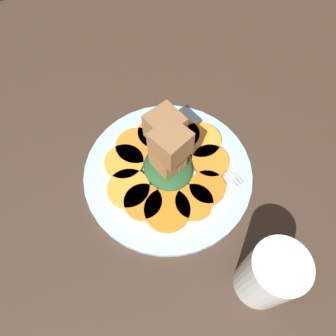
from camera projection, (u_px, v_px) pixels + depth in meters
The scene contains 16 objects.
table_slab at pixel (168, 177), 56.38cm from camera, with size 120.00×120.00×2.00cm, color #38281E.
plate at pixel (168, 173), 55.05cm from camera, with size 28.13×28.13×1.05cm.
carrot_slice_0 at pixel (207, 188), 52.46cm from camera, with size 5.87×5.87×1.06cm, color orange.
carrot_slice_1 at pixel (211, 162), 54.79cm from camera, with size 6.20×6.20×1.06cm, color orange.
carrot_slice_2 at pixel (200, 141), 56.78cm from camera, with size 7.22×7.22×1.06cm, color orange.
carrot_slice_3 at pixel (182, 135), 57.38cm from camera, with size 6.20×6.20×1.06cm, color orange.
carrot_slice_4 at pixel (158, 133), 57.55cm from camera, with size 7.24×7.24×1.06cm, color orange.
carrot_slice_5 at pixel (137, 146), 56.24cm from camera, with size 7.30×7.30×1.06cm, color orange.
carrot_slice_6 at pixel (124, 162), 54.71cm from camera, with size 6.60×6.60×1.06cm, color orange.
carrot_slice_7 at pixel (129, 190), 52.30cm from camera, with size 6.88×6.88×1.06cm, color orange.
carrot_slice_8 at pixel (143, 202), 51.26cm from camera, with size 6.05×6.05×1.06cm, color orange.
carrot_slice_9 at pixel (167, 210), 50.63cm from camera, with size 7.22×7.22×1.06cm, color orange.
carrot_slice_10 at pixel (194, 202), 51.24cm from camera, with size 6.00×6.00×1.06cm, color orange.
center_pile at pixel (169, 151), 50.01cm from camera, with size 9.22×7.88×11.71cm.
fork at pixel (206, 149), 56.38cm from camera, with size 18.47×3.05×0.40cm.
water_glass at pixel (269, 275), 41.79cm from camera, with size 7.08×7.08×11.82cm.
Camera 1 is at (-22.45, 12.67, 51.16)cm, focal length 35.00 mm.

